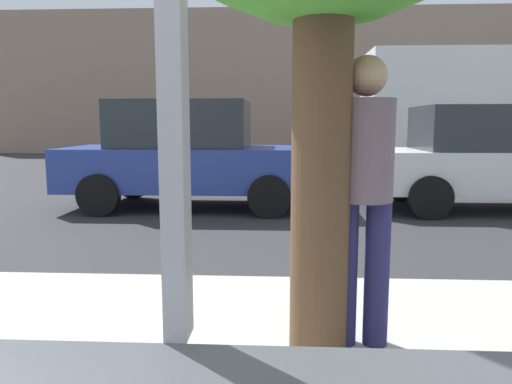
{
  "coord_description": "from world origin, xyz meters",
  "views": [
    {
      "loc": [
        0.22,
        -0.92,
        1.39
      ],
      "look_at": [
        0.01,
        3.01,
        0.83
      ],
      "focal_mm": 34.14,
      "sensor_mm": 36.0,
      "label": 1
    }
  ],
  "objects_px": {
    "parked_car_white": "(502,158)",
    "box_truck": "(497,110)",
    "pedestrian": "(364,184)",
    "parked_car_blue": "(190,154)"
  },
  "relations": [
    {
      "from": "parked_car_white",
      "to": "box_truck",
      "type": "bearing_deg",
      "value": 68.24
    },
    {
      "from": "box_truck",
      "to": "pedestrian",
      "type": "xyz_separation_m",
      "value": [
        -5.11,
        -10.42,
        -0.67
      ]
    },
    {
      "from": "parked_car_blue",
      "to": "parked_car_white",
      "type": "relative_size",
      "value": 0.91
    },
    {
      "from": "parked_car_blue",
      "to": "box_truck",
      "type": "distance_m",
      "value": 8.81
    },
    {
      "from": "parked_car_blue",
      "to": "pedestrian",
      "type": "distance_m",
      "value": 5.63
    },
    {
      "from": "pedestrian",
      "to": "parked_car_blue",
      "type": "bearing_deg",
      "value": 110.6
    },
    {
      "from": "parked_car_blue",
      "to": "pedestrian",
      "type": "bearing_deg",
      "value": -69.4
    },
    {
      "from": "parked_car_blue",
      "to": "box_truck",
      "type": "bearing_deg",
      "value": 36.03
    },
    {
      "from": "box_truck",
      "to": "pedestrian",
      "type": "relative_size",
      "value": 4.38
    },
    {
      "from": "parked_car_blue",
      "to": "parked_car_white",
      "type": "distance_m",
      "value": 5.03
    }
  ]
}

